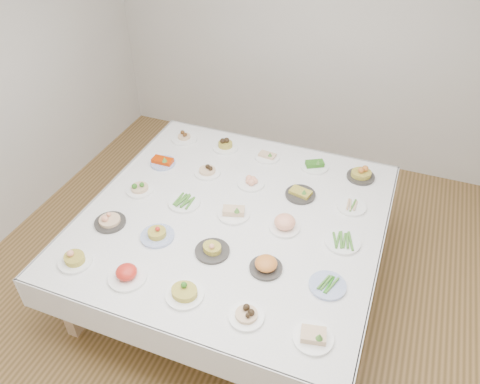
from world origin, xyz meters
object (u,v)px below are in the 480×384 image
(dish_0, at_px, (74,256))
(dish_12, at_px, (234,210))
(display_table, at_px, (233,222))
(dish_24, at_px, (362,171))

(dish_0, height_order, dish_12, dish_0)
(dish_12, bearing_deg, display_table, -102.13)
(dish_0, relative_size, dish_12, 0.94)
(dish_0, xyz_separation_m, dish_24, (1.71, 1.74, 0.01))
(dish_0, relative_size, dish_24, 0.91)
(display_table, height_order, dish_0, dish_0)
(dish_12, relative_size, dish_24, 0.97)
(dish_24, bearing_deg, dish_0, -134.55)
(dish_0, distance_m, dish_12, 1.23)
(display_table, bearing_deg, dish_24, 45.46)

